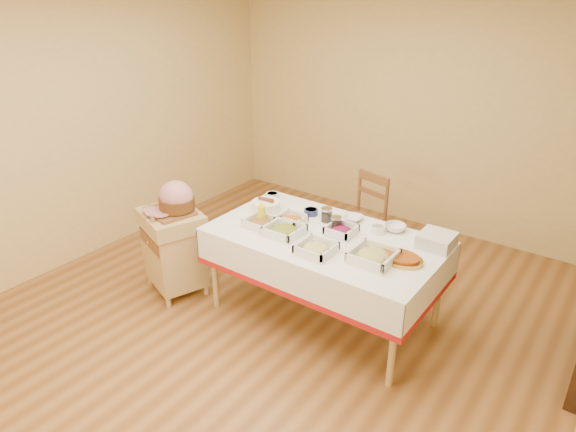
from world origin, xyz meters
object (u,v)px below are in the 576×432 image
object	(u,v)px
dining_chair	(362,219)
plate_stack	(437,240)
dining_table	(324,253)
preserve_jar_left	(327,215)
preserve_jar_right	(336,224)
bread_basket	(266,206)
butcher_cart	(174,247)
mustard_bottle	(262,214)
brass_platter	(400,258)
ham_on_board	(175,200)

from	to	relation	value
dining_chair	plate_stack	size ratio (longest dim) A/B	3.60
dining_table	preserve_jar_left	distance (m)	0.34
preserve_jar_left	preserve_jar_right	world-z (taller)	preserve_jar_left
dining_table	preserve_jar_right	xyz separation A→B (m)	(0.02, 0.14, 0.21)
dining_table	preserve_jar_right	distance (m)	0.25
preserve_jar_right	dining_chair	bearing A→B (deg)	103.93
bread_basket	dining_chair	bearing A→B (deg)	62.57
butcher_cart	bread_basket	xyz separation A→B (m)	(0.63, 0.53, 0.37)
mustard_bottle	plate_stack	size ratio (longest dim) A/B	0.77
butcher_cart	plate_stack	world-z (taller)	plate_stack
plate_stack	brass_platter	world-z (taller)	plate_stack
dining_table	plate_stack	bearing A→B (deg)	23.20
preserve_jar_right	ham_on_board	bearing A→B (deg)	-157.03
bread_basket	plate_stack	xyz separation A→B (m)	(1.44, 0.23, 0.01)
ham_on_board	mustard_bottle	distance (m)	0.77
dining_chair	brass_platter	bearing A→B (deg)	-50.51
preserve_jar_left	bread_basket	bearing A→B (deg)	-167.04
mustard_bottle	ham_on_board	bearing A→B (deg)	-158.69
mustard_bottle	bread_basket	xyz separation A→B (m)	(-0.13, 0.22, -0.04)
butcher_cart	plate_stack	xyz separation A→B (m)	(2.07, 0.76, 0.38)
ham_on_board	mustard_bottle	size ratio (longest dim) A/B	2.21
preserve_jar_left	mustard_bottle	xyz separation A→B (m)	(-0.41, -0.34, 0.03)
mustard_bottle	brass_platter	bearing A→B (deg)	4.71
dining_chair	ham_on_board	distance (m)	1.81
preserve_jar_right	mustard_bottle	world-z (taller)	mustard_bottle
dining_table	mustard_bottle	distance (m)	0.61
ham_on_board	bread_basket	bearing A→B (deg)	40.35
ham_on_board	bread_basket	world-z (taller)	ham_on_board
dining_chair	preserve_jar_left	world-z (taller)	dining_chair
preserve_jar_left	ham_on_board	bearing A→B (deg)	-151.06
preserve_jar_left	plate_stack	distance (m)	0.91
bread_basket	plate_stack	size ratio (longest dim) A/B	0.98
dining_chair	preserve_jar_left	distance (m)	0.86
bread_basket	plate_stack	distance (m)	1.46
bread_basket	brass_platter	distance (m)	1.32
butcher_cart	plate_stack	bearing A→B (deg)	20.22
butcher_cart	mustard_bottle	xyz separation A→B (m)	(0.76, 0.31, 0.41)
preserve_jar_left	dining_chair	bearing A→B (deg)	95.17
ham_on_board	preserve_jar_left	world-z (taller)	ham_on_board
dining_chair	ham_on_board	world-z (taller)	ham_on_board
dining_table	bread_basket	size ratio (longest dim) A/B	7.40
preserve_jar_left	mustard_bottle	bearing A→B (deg)	-140.16
ham_on_board	brass_platter	world-z (taller)	ham_on_board
bread_basket	plate_stack	bearing A→B (deg)	9.09
butcher_cart	preserve_jar_right	size ratio (longest dim) A/B	6.89
bread_basket	brass_platter	world-z (taller)	bread_basket
butcher_cart	bread_basket	size ratio (longest dim) A/B	3.12
butcher_cart	dining_chair	size ratio (longest dim) A/B	0.85
dining_chair	bread_basket	bearing A→B (deg)	-117.43
butcher_cart	preserve_jar_right	world-z (taller)	preserve_jar_right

